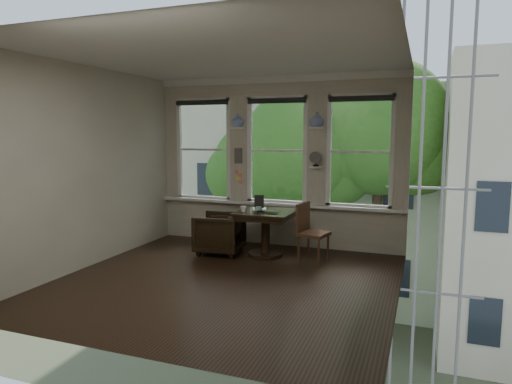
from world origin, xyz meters
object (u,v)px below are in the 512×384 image
at_px(table, 266,234).
at_px(side_chair_right, 314,233).
at_px(mug, 243,209).
at_px(armchair_left, 219,233).
at_px(laptop, 267,212).

distance_m(table, side_chair_right, 0.83).
bearing_deg(mug, armchair_left, 171.69).
bearing_deg(side_chair_right, armchair_left, 103.27).
relative_size(table, mug, 9.33).
distance_m(table, laptop, 0.43).
height_order(armchair_left, side_chair_right, side_chair_right).
xyz_separation_m(armchair_left, side_chair_right, (1.61, 0.02, 0.12)).
relative_size(armchair_left, mug, 7.76).
distance_m(armchair_left, side_chair_right, 1.61).
distance_m(armchair_left, mug, 0.65).
height_order(laptop, mug, mug).
height_order(side_chair_right, mug, side_chair_right).
height_order(armchair_left, mug, mug).
xyz_separation_m(table, mug, (-0.33, -0.17, 0.42)).
bearing_deg(laptop, armchair_left, -168.29).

